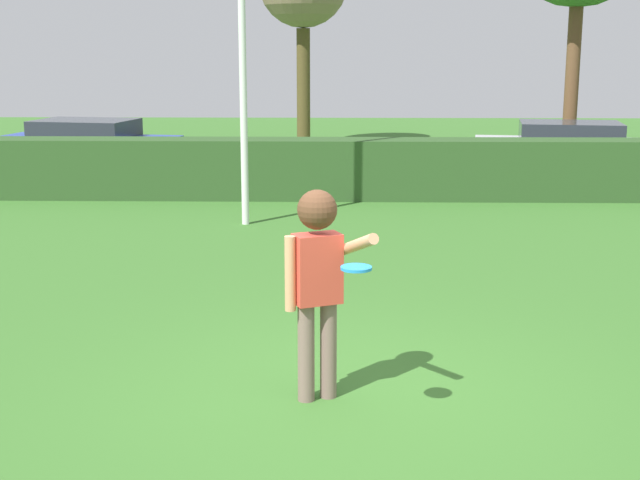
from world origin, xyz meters
The scene contains 7 objects.
ground_plane centered at (0.00, 0.00, 0.00)m, with size 60.00×60.00×0.00m, color #386B28.
person centered at (-0.24, -0.09, 1.13)m, with size 0.75×0.64×1.78m.
frisbee centered at (0.06, -0.76, 1.31)m, with size 0.23×0.23×0.02m.
lamppost centered at (-1.64, 7.37, 3.59)m, with size 0.24×0.24×6.54m.
hedge_row centered at (0.00, 9.99, 0.58)m, with size 25.18×0.90×1.16m, color #2C4D23.
parked_car_blue centered at (-5.99, 13.34, 0.69)m, with size 4.44×2.43×1.25m.
parked_car_silver centered at (5.11, 12.92, 0.69)m, with size 4.41×2.34×1.25m.
Camera 1 is at (-0.07, -7.05, 2.90)m, focal length 49.46 mm.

